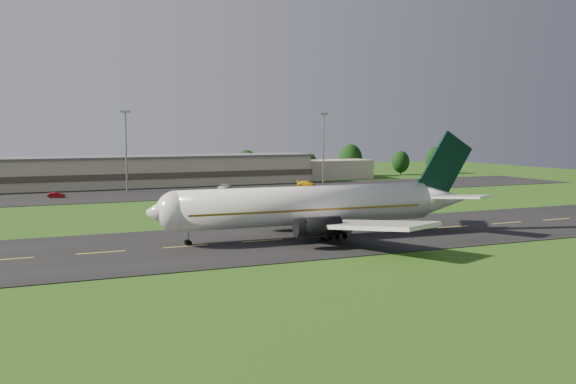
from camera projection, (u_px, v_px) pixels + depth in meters
name	position (u px, v px, depth m)	size (l,w,h in m)	color
ground	(186.00, 247.00, 86.11)	(360.00, 360.00, 0.00)	#1E4611
taxiway	(185.00, 247.00, 86.11)	(220.00, 30.00, 0.10)	black
apron	(111.00, 196.00, 152.02)	(260.00, 30.00, 0.10)	black
airliner	(313.00, 206.00, 92.99)	(51.29, 42.15, 15.57)	white
terminal	(122.00, 172.00, 176.27)	(145.00, 16.00, 8.40)	tan
light_mast_centre	(126.00, 141.00, 160.05)	(2.40, 1.20, 20.35)	gray
light_mast_east	(323.00, 140.00, 181.51)	(2.40, 1.20, 20.35)	gray
tree_line	(240.00, 164.00, 200.14)	(196.66, 9.15, 10.75)	black
service_vehicle_b	(56.00, 195.00, 146.81)	(1.33, 3.82, 1.26)	maroon
service_vehicle_c	(224.00, 187.00, 165.38)	(2.50, 5.43, 1.51)	white
service_vehicle_d	(306.00, 184.00, 175.84)	(2.12, 5.23, 1.52)	#E9AF0D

